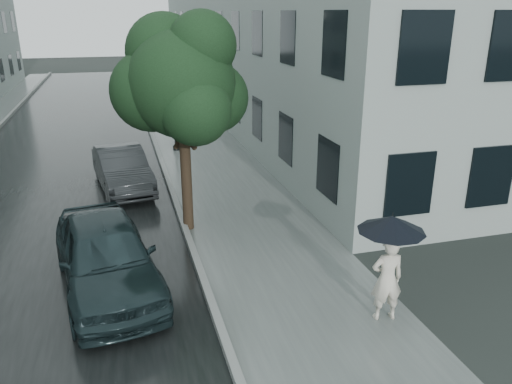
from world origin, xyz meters
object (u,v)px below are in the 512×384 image
object	(u,v)px
pedestrian	(387,279)
lamp_post	(169,74)
street_tree	(181,82)
car_near	(106,255)
car_far	(122,169)

from	to	relation	value
pedestrian	lamp_post	size ratio (longest dim) A/B	0.30
street_tree	lamp_post	size ratio (longest dim) A/B	1.01
car_near	car_far	distance (m)	6.26
street_tree	car_far	bearing A→B (deg)	113.56
pedestrian	street_tree	bearing A→B (deg)	-53.70
pedestrian	lamp_post	world-z (taller)	lamp_post
lamp_post	street_tree	bearing A→B (deg)	-100.96
lamp_post	pedestrian	bearing A→B (deg)	-86.93
car_near	pedestrian	bearing A→B (deg)	-35.42
pedestrian	car_near	xyz separation A→B (m)	(-4.85, 2.42, -0.05)
pedestrian	car_near	bearing A→B (deg)	-19.35
lamp_post	car_far	size ratio (longest dim) A/B	1.35
street_tree	lamp_post	distance (m)	7.85
pedestrian	car_near	size ratio (longest dim) A/B	0.36
pedestrian	car_near	world-z (taller)	pedestrian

